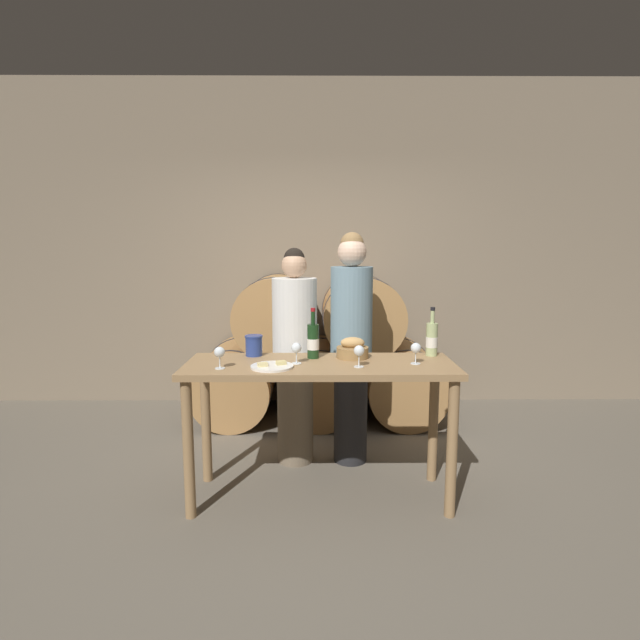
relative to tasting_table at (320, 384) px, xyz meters
name	(u,v)px	position (x,y,z in m)	size (l,w,h in m)	color
ground_plane	(320,497)	(0.00, 0.00, -0.75)	(10.00, 10.00, 0.00)	#665E51
stone_wall_back	(319,245)	(0.00, 2.09, 0.85)	(10.00, 0.12, 3.20)	#7F705B
barrel_stack	(319,354)	(0.00, 1.51, -0.15)	(2.25, 0.92, 1.34)	#A87A47
tasting_table	(320,384)	(0.00, 0.00, 0.00)	(1.66, 0.59, 0.88)	#99754C
person_left	(295,355)	(-0.18, 0.56, 0.06)	(0.32, 0.32, 1.58)	#756651
person_right	(351,345)	(0.23, 0.56, 0.14)	(0.30, 0.30, 1.69)	#232326
wine_bottle_red	(313,341)	(-0.04, 0.14, 0.25)	(0.08, 0.08, 0.32)	#193819
wine_bottle_white	(432,339)	(0.73, 0.20, 0.25)	(0.08, 0.08, 0.32)	#ADBC7F
blue_crock	(254,345)	(-0.43, 0.21, 0.21)	(0.12, 0.12, 0.14)	navy
bread_basket	(352,350)	(0.21, 0.14, 0.19)	(0.21, 0.21, 0.14)	olive
cheese_plate	(272,366)	(-0.29, -0.12, 0.14)	(0.25, 0.25, 0.04)	white
wine_glass_far_left	(219,353)	(-0.59, -0.14, 0.23)	(0.06, 0.06, 0.13)	white
wine_glass_left	(296,349)	(-0.15, -0.02, 0.23)	(0.06, 0.06, 0.13)	white
wine_glass_center	(359,352)	(0.23, -0.11, 0.23)	(0.06, 0.06, 0.13)	white
wine_glass_right	(416,349)	(0.58, -0.03, 0.23)	(0.06, 0.06, 0.13)	white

